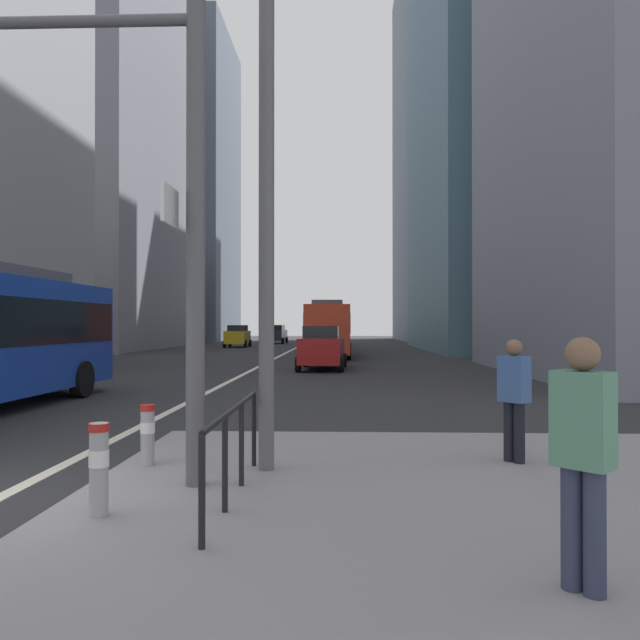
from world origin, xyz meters
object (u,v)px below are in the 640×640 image
(car_receding_near, at_px, (335,337))
(bollard_back, at_px, (148,431))
(city_bus_red_distant, at_px, (323,326))
(car_oncoming_mid, at_px, (276,334))
(car_oncoming_far, at_px, (238,336))
(bollard_right, at_px, (99,464))
(pedestrian_walking, at_px, (583,449))
(car_receding_far, at_px, (322,347))
(pedestrian_waiting, at_px, (514,394))
(city_bus_red_receding, at_px, (328,327))
(street_lamp_post, at_px, (267,70))

(car_receding_near, distance_m, bollard_back, 40.71)
(bollard_back, bearing_deg, city_bus_red_distant, 89.22)
(car_oncoming_mid, xyz_separation_m, car_oncoming_far, (-2.30, -10.60, -0.00))
(city_bus_red_distant, height_order, bollard_right, city_bus_red_distant)
(car_oncoming_far, height_order, pedestrian_walking, car_oncoming_far)
(car_receding_far, xyz_separation_m, car_oncoming_far, (-8.39, 26.87, -0.00))
(car_receding_near, bearing_deg, city_bus_red_distant, 97.02)
(car_oncoming_mid, bearing_deg, bollard_right, -85.52)
(city_bus_red_distant, xyz_separation_m, pedestrian_waiting, (4.20, -50.77, -0.77))
(city_bus_red_distant, distance_m, car_receding_far, 31.77)
(car_oncoming_mid, height_order, car_receding_far, same)
(car_oncoming_mid, distance_m, bollard_back, 57.05)
(car_oncoming_far, bearing_deg, car_receding_near, -32.83)
(city_bus_red_receding, relative_size, bollard_back, 14.32)
(pedestrian_waiting, distance_m, pedestrian_walking, 4.13)
(city_bus_red_receding, xyz_separation_m, car_receding_near, (0.35, 10.19, -0.85))
(city_bus_red_distant, xyz_separation_m, car_receding_near, (1.29, -10.48, -0.85))
(pedestrian_waiting, xyz_separation_m, pedestrian_walking, (-0.65, -4.08, 0.07))
(city_bus_red_distant, height_order, pedestrian_waiting, city_bus_red_distant)
(bollard_back, bearing_deg, city_bus_red_receding, 86.93)
(car_oncoming_mid, height_order, car_oncoming_far, same)
(street_lamp_post, xyz_separation_m, bollard_back, (-1.60, 0.18, -4.69))
(city_bus_red_receding, height_order, car_receding_far, city_bus_red_receding)
(city_bus_red_receding, height_order, city_bus_red_distant, same)
(city_bus_red_distant, height_order, car_oncoming_far, city_bus_red_distant)
(city_bus_red_distant, height_order, bollard_back, city_bus_red_distant)
(car_oncoming_mid, relative_size, bollard_right, 5.13)
(city_bus_red_distant, relative_size, car_receding_near, 2.52)
(car_oncoming_mid, distance_m, car_oncoming_far, 10.85)
(car_oncoming_far, bearing_deg, city_bus_red_receding, -62.14)
(car_oncoming_mid, height_order, bollard_right, car_oncoming_mid)
(city_bus_red_distant, distance_m, street_lamp_post, 51.45)
(car_receding_near, height_order, pedestrian_walking, car_receding_near)
(city_bus_red_distant, distance_m, car_receding_near, 10.59)
(city_bus_red_receding, distance_m, pedestrian_walking, 34.29)
(pedestrian_walking, bearing_deg, pedestrian_waiting, 80.95)
(city_bus_red_distant, relative_size, car_oncoming_far, 2.66)
(city_bus_red_receding, relative_size, car_oncoming_far, 2.76)
(city_bus_red_distant, bearing_deg, city_bus_red_receding, -87.38)
(bollard_back, distance_m, pedestrian_waiting, 4.92)
(street_lamp_post, distance_m, pedestrian_walking, 6.05)
(city_bus_red_receding, distance_m, city_bus_red_distant, 20.69)
(car_receding_far, bearing_deg, pedestrian_waiting, -80.42)
(car_oncoming_far, bearing_deg, bollard_right, -81.86)
(car_oncoming_mid, bearing_deg, pedestrian_walking, -81.87)
(city_bus_red_distant, relative_size, car_receding_far, 2.37)
(car_receding_far, relative_size, bollard_right, 5.15)
(car_receding_far, distance_m, street_lamp_post, 20.05)
(street_lamp_post, bearing_deg, pedestrian_walking, -53.17)
(street_lamp_post, distance_m, bollard_right, 5.22)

